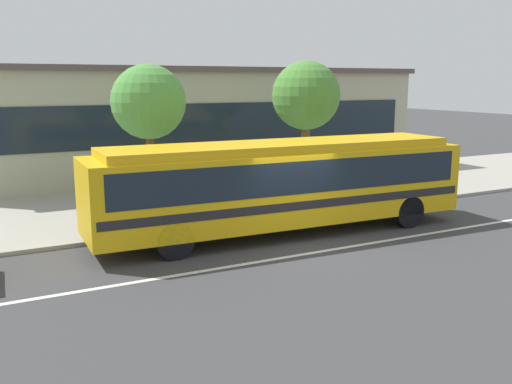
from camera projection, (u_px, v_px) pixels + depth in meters
name	position (u px, v px, depth m)	size (l,w,h in m)	color
ground_plane	(296.00, 245.00, 15.73)	(120.00, 120.00, 0.00)	#3A3A3C
sidewalk_slab	(204.00, 200.00, 21.50)	(60.00, 8.00, 0.12)	#A09B8E
lane_stripe_center	(312.00, 253.00, 15.03)	(56.00, 0.16, 0.01)	silver
transit_bus	(283.00, 181.00, 16.71)	(11.56, 2.89, 2.74)	gold
pedestrian_waiting_near_sign	(223.00, 181.00, 19.34)	(0.44, 0.44, 1.71)	navy
pedestrian_walking_along_curb	(245.00, 182.00, 19.50)	(0.45, 0.45, 1.65)	#363A2F
pedestrian_standing_by_tree	(124.00, 195.00, 17.24)	(0.36, 0.36, 1.65)	#3B2B38
bus_stop_sign	(355.00, 160.00, 20.09)	(0.08, 0.44, 2.50)	gray
street_tree_near_stop	(149.00, 103.00, 18.53)	(2.46, 2.46, 4.93)	brown
street_tree_mid_block	(306.00, 97.00, 21.83)	(2.65, 2.65, 5.15)	brown
station_building	(194.00, 121.00, 27.63)	(21.74, 6.88, 5.12)	#A3A388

